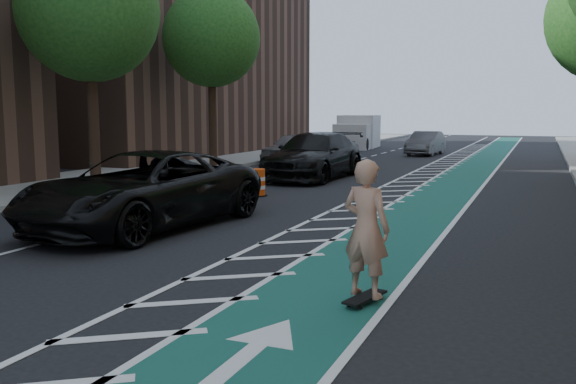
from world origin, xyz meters
The scene contains 18 objects.
ground centered at (0.00, 0.00, 0.00)m, with size 120.00×120.00×0.00m, color black.
bike_lane centered at (3.00, 10.00, 0.01)m, with size 2.00×90.00×0.01m, color #17513F.
buffer_strip centered at (1.50, 10.00, 0.01)m, with size 1.40×90.00×0.01m, color silver.
sidewalk_left centered at (-9.50, 10.00, 0.07)m, with size 5.00×90.00×0.15m, color gray.
curb_left centered at (-7.05, 10.00, 0.08)m, with size 0.12×90.00×0.16m, color gray.
building_left_far centered at (-17.50, 24.00, 9.00)m, with size 14.00×22.00×18.00m, color brown.
tree_l_c centered at (-7.90, 8.00, 5.77)m, with size 4.20×4.20×7.90m.
tree_l_d centered at (-7.90, 16.00, 5.77)m, with size 4.20×4.20×7.90m.
skateboard centered at (3.70, -0.54, 0.09)m, with size 0.44×0.86×0.11m.
skateboarder centered at (3.70, -0.54, 1.04)m, with size 0.68×0.45×1.87m, color tan.
suv_near centered at (-2.35, 2.86, 0.85)m, with size 2.83×6.14×1.71m, color black.
suv_far centered at (-2.30, 13.77, 0.88)m, with size 2.47×6.07×1.76m, color black.
car_silver centered at (-5.86, 20.45, 0.75)m, with size 1.76×4.39×1.49m, color #A7A7AC.
car_grey centered at (-0.56, 28.23, 0.70)m, with size 1.47×4.22×1.39m, color #57575B.
box_truck centered at (-6.23, 33.27, 1.05)m, with size 2.94×5.69×2.28m.
barrel_a centered at (-2.20, 8.43, 0.40)m, with size 0.61×0.61×0.84m.
barrel_b centered at (-3.60, 13.17, 0.43)m, with size 0.66×0.66×0.90m.
barrel_c centered at (-4.00, 19.00, 0.44)m, with size 0.68×0.68×0.93m.
Camera 1 is at (5.81, -8.34, 2.61)m, focal length 38.00 mm.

